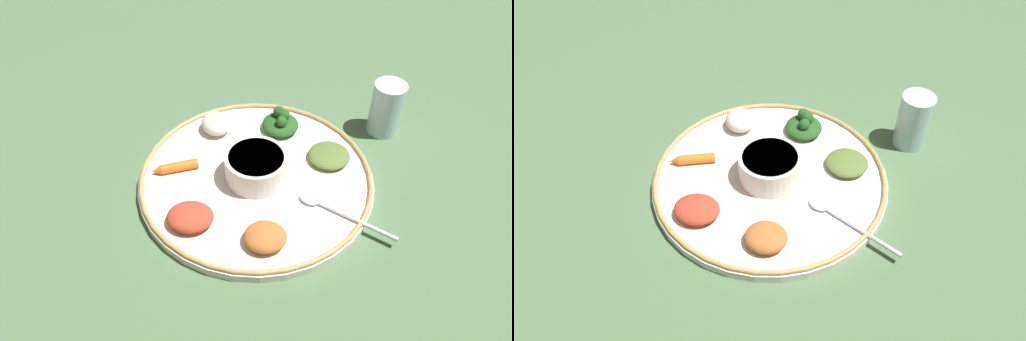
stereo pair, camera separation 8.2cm
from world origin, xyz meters
The scene contains 12 objects.
ground_plane centered at (0.00, 0.00, 0.00)m, with size 2.40×2.40×0.00m, color #4C6B47.
platter centered at (0.00, 0.00, 0.01)m, with size 0.39×0.39×0.01m, color white.
platter_rim centered at (0.00, 0.00, 0.02)m, with size 0.39×0.39×0.01m, color tan.
center_bowl centered at (0.00, 0.00, 0.04)m, with size 0.10×0.10×0.05m.
spoon centered at (0.14, 0.00, 0.02)m, with size 0.17×0.02×0.01m.
greens_pile centered at (-0.03, 0.13, 0.03)m, with size 0.09×0.09×0.04m.
carrot_near_spoon centered at (-0.12, -0.06, 0.02)m, with size 0.06×0.07×0.02m.
mound_collards centered at (0.08, 0.10, 0.02)m, with size 0.07×0.07×0.02m, color #567033.
mound_rice_white centered at (-0.13, 0.06, 0.03)m, with size 0.06×0.05×0.03m, color silver.
mound_chickpea centered at (0.08, -0.11, 0.03)m, with size 0.06×0.06×0.03m, color #B2662D.
mound_berbere_red centered at (-0.03, -0.14, 0.03)m, with size 0.07×0.06×0.03m, color #B73D28.
drinking_glass centered at (0.13, 0.24, 0.04)m, with size 0.06×0.06×0.10m.
Camera 1 is at (0.30, -0.49, 0.61)m, focal length 34.58 mm.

